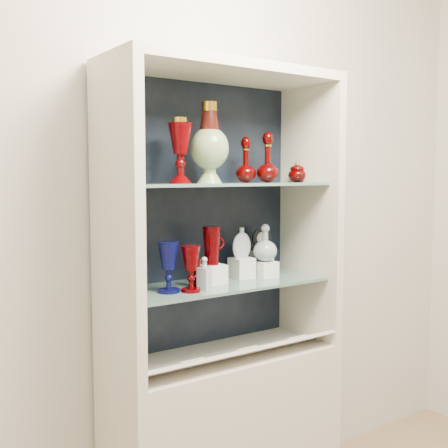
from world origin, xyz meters
TOP-DOWN VIEW (x-y plane):
  - wall_back at (0.00, 1.75)m, footprint 3.50×0.02m
  - cabinet_base at (0.00, 1.53)m, footprint 1.00×0.40m
  - cabinet_back_panel at (0.00, 1.72)m, footprint 0.98×0.02m
  - cabinet_side_left at (-0.48, 1.53)m, footprint 0.04×0.40m
  - cabinet_side_right at (0.48, 1.53)m, footprint 0.04×0.40m
  - cabinet_top_cap at (0.00, 1.53)m, footprint 1.00×0.40m
  - shelf_lower at (0.00, 1.55)m, footprint 0.92×0.34m
  - shelf_upper at (0.00, 1.55)m, footprint 0.92×0.34m
  - label_ledge at (0.00, 1.42)m, footprint 0.92×0.17m
  - label_card_0 at (0.29, 1.42)m, footprint 0.10×0.06m
  - label_card_1 at (-0.24, 1.42)m, footprint 0.10×0.06m
  - label_card_2 at (0.01, 1.42)m, footprint 0.10×0.06m
  - pedestal_lamp_left at (-0.44, 1.50)m, footprint 0.11×0.11m
  - pedestal_lamp_right at (-0.19, 1.55)m, footprint 0.12×0.12m
  - enamel_urn at (-0.06, 1.54)m, footprint 0.17×0.17m
  - ruby_decanter_a at (0.24, 1.55)m, footprint 0.11×0.11m
  - ruby_decanter_b at (0.15, 1.59)m, footprint 0.10×0.10m
  - lidded_bowl at (0.44, 1.57)m, footprint 0.08×0.08m
  - cobalt_goblet at (-0.28, 1.51)m, footprint 0.09×0.09m
  - ruby_goblet_tall at (-0.20, 1.47)m, footprint 0.09×0.09m
  - ruby_goblet_small at (-0.13, 1.54)m, footprint 0.07×0.07m
  - riser_ruby_pitcher at (-0.04, 1.56)m, footprint 0.10×0.10m
  - ruby_pitcher at (-0.04, 1.56)m, footprint 0.12×0.08m
  - clear_square_bottle at (-0.13, 1.47)m, footprint 0.06×0.06m
  - riser_flat_flask at (0.14, 1.59)m, footprint 0.09×0.09m
  - flat_flask at (0.14, 1.59)m, footprint 0.10×0.04m
  - riser_clear_round_decanter at (0.24, 1.55)m, footprint 0.09×0.09m
  - clear_round_decanter at (0.24, 1.55)m, footprint 0.14×0.14m
  - riser_cameo_medallion at (0.29, 1.64)m, footprint 0.08×0.08m
  - cameo_medallion at (0.29, 1.64)m, footprint 0.10×0.05m

SIDE VIEW (x-z plane):
  - cabinet_base at x=0.00m, z-range 0.00..0.75m
  - label_ledge at x=0.00m, z-range 0.74..0.82m
  - label_card_0 at x=0.29m, z-range 0.78..0.81m
  - label_card_1 at x=-0.24m, z-range 0.78..0.81m
  - label_card_2 at x=0.01m, z-range 0.78..0.81m
  - shelf_lower at x=0.00m, z-range 1.04..1.05m
  - riser_clear_round_decanter at x=0.24m, z-range 1.05..1.12m
  - riser_ruby_pitcher at x=-0.04m, z-range 1.05..1.13m
  - riser_flat_flask at x=0.14m, z-range 1.05..1.14m
  - riser_cameo_medallion at x=0.29m, z-range 1.05..1.15m
  - ruby_goblet_small at x=-0.13m, z-range 1.05..1.17m
  - clear_square_bottle at x=-0.13m, z-range 1.05..1.18m
  - ruby_goblet_tall at x=-0.20m, z-range 1.05..1.23m
  - cobalt_goblet at x=-0.28m, z-range 1.05..1.25m
  - clear_round_decanter at x=0.24m, z-range 1.12..1.28m
  - cameo_medallion at x=0.29m, z-range 1.15..1.26m
  - flat_flask at x=0.14m, z-range 1.14..1.28m
  - ruby_pitcher at x=-0.04m, z-range 1.13..1.29m
  - cabinet_back_panel at x=0.00m, z-range 0.75..1.90m
  - cabinet_side_left at x=-0.48m, z-range 0.75..1.90m
  - cabinet_side_right at x=0.48m, z-range 0.75..1.90m
  - wall_back at x=0.00m, z-range 0.00..2.80m
  - shelf_upper at x=0.00m, z-range 1.46..1.47m
  - lidded_bowl at x=0.44m, z-range 1.47..1.56m
  - ruby_decanter_b at x=0.15m, z-range 1.47..1.68m
  - pedestal_lamp_left at x=-0.44m, z-range 1.47..1.69m
  - ruby_decanter_a at x=0.24m, z-range 1.47..1.71m
  - pedestal_lamp_right at x=-0.19m, z-range 1.47..1.72m
  - enamel_urn at x=-0.06m, z-range 1.47..1.79m
  - cabinet_top_cap at x=0.00m, z-range 1.90..1.94m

